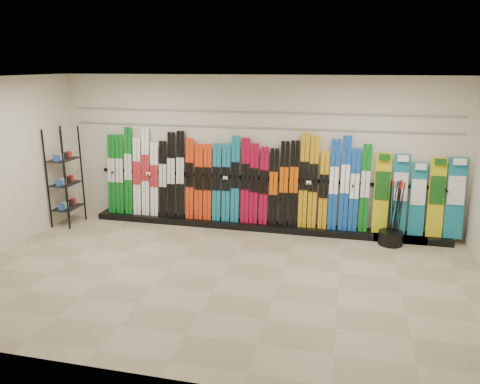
# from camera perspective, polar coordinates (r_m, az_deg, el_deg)

# --- Properties ---
(floor) EXTENTS (8.00, 8.00, 0.00)m
(floor) POSITION_cam_1_polar(r_m,az_deg,el_deg) (7.40, -2.20, -10.24)
(floor) COLOR #9C8A6B
(floor) RESTS_ON ground
(back_wall) EXTENTS (8.00, 0.00, 8.00)m
(back_wall) POSITION_cam_1_polar(r_m,az_deg,el_deg) (9.26, 1.83, 4.80)
(back_wall) COLOR beige
(back_wall) RESTS_ON floor
(ceiling) EXTENTS (8.00, 8.00, 0.00)m
(ceiling) POSITION_cam_1_polar(r_m,az_deg,el_deg) (6.68, -2.46, 13.68)
(ceiling) COLOR silver
(ceiling) RESTS_ON back_wall
(ski_rack_base) EXTENTS (8.00, 0.40, 0.12)m
(ski_rack_base) POSITION_cam_1_polar(r_m,az_deg,el_deg) (9.38, 2.83, -4.18)
(ski_rack_base) COLOR black
(ski_rack_base) RESTS_ON floor
(skis) EXTENTS (5.36, 0.21, 1.83)m
(skis) POSITION_cam_1_polar(r_m,az_deg,el_deg) (9.30, -1.16, 1.38)
(skis) COLOR #096D19
(skis) RESTS_ON ski_rack_base
(snowboards) EXTENTS (1.59, 0.23, 1.49)m
(snowboards) POSITION_cam_1_polar(r_m,az_deg,el_deg) (9.18, 20.94, -0.52)
(snowboards) COLOR gold
(snowboards) RESTS_ON ski_rack_base
(accessory_rack) EXTENTS (0.40, 0.60, 1.99)m
(accessory_rack) POSITION_cam_1_polar(r_m,az_deg,el_deg) (10.08, -20.56, 1.74)
(accessory_rack) COLOR black
(accessory_rack) RESTS_ON floor
(pole_bin) EXTENTS (0.44, 0.44, 0.25)m
(pole_bin) POSITION_cam_1_polar(r_m,az_deg,el_deg) (9.01, 17.88, -5.35)
(pole_bin) COLOR black
(pole_bin) RESTS_ON floor
(ski_poles) EXTENTS (0.24, 0.27, 1.18)m
(ski_poles) POSITION_cam_1_polar(r_m,az_deg,el_deg) (8.86, 18.37, -2.42)
(ski_poles) COLOR black
(ski_poles) RESTS_ON pole_bin
(slatwall_rail_0) EXTENTS (7.60, 0.02, 0.03)m
(slatwall_rail_0) POSITION_cam_1_polar(r_m,az_deg,el_deg) (9.16, 1.83, 7.85)
(slatwall_rail_0) COLOR gray
(slatwall_rail_0) RESTS_ON back_wall
(slatwall_rail_1) EXTENTS (7.60, 0.02, 0.03)m
(slatwall_rail_1) POSITION_cam_1_polar(r_m,az_deg,el_deg) (9.13, 1.84, 9.72)
(slatwall_rail_1) COLOR gray
(slatwall_rail_1) RESTS_ON back_wall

